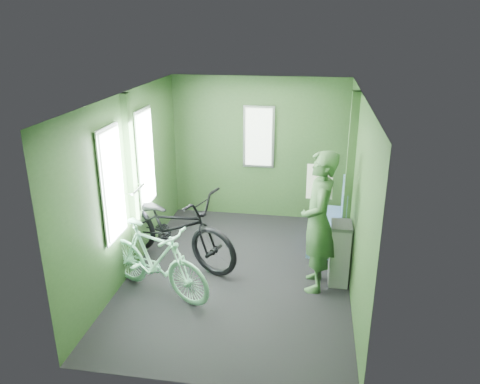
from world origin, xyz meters
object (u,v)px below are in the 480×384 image
object	(u,v)px
bicycle_mint	(158,294)
bench_seat	(328,228)
passenger	(318,222)
waste_box	(339,253)
bicycle_black	(174,261)

from	to	relation	value
bicycle_mint	bench_seat	bearing A→B (deg)	-27.36
bicycle_mint	bench_seat	size ratio (longest dim) A/B	1.62
passenger	bench_seat	size ratio (longest dim) A/B	1.80
waste_box	bench_seat	world-z (taller)	bench_seat
passenger	bench_seat	xyz separation A→B (m)	(0.17, 1.14, -0.58)
bicycle_mint	passenger	size ratio (longest dim) A/B	0.90
bicycle_mint	waste_box	bearing A→B (deg)	-49.78
bicycle_mint	passenger	bearing A→B (deg)	-51.30
passenger	waste_box	world-z (taller)	passenger
bench_seat	passenger	bearing A→B (deg)	-95.92
bicycle_black	waste_box	world-z (taller)	waste_box
passenger	bicycle_mint	bearing A→B (deg)	-76.95
passenger	bench_seat	world-z (taller)	passenger
bicycle_black	waste_box	bearing A→B (deg)	-71.31
bicycle_mint	bench_seat	world-z (taller)	bench_seat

